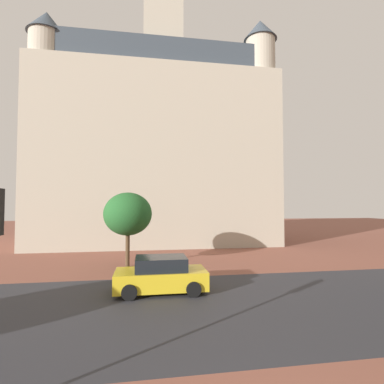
% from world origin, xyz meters
% --- Properties ---
extents(ground_plane, '(120.00, 120.00, 0.00)m').
position_xyz_m(ground_plane, '(0.00, 10.00, 0.00)').
color(ground_plane, brown).
extents(street_asphalt_strip, '(120.00, 8.90, 0.00)m').
position_xyz_m(street_asphalt_strip, '(0.00, 7.98, 0.00)').
color(street_asphalt_strip, '#2D2D33').
rests_on(street_asphalt_strip, ground_plane).
extents(landmark_building, '(22.83, 12.83, 37.94)m').
position_xyz_m(landmark_building, '(-0.97, 27.77, 10.30)').
color(landmark_building, '#B2A893').
rests_on(landmark_building, ground_plane).
extents(car_yellow, '(4.00, 2.08, 1.55)m').
position_xyz_m(car_yellow, '(-1.52, 9.94, 0.73)').
color(car_yellow, gold).
rests_on(car_yellow, ground_plane).
extents(tree_curb_far, '(2.97, 2.97, 4.62)m').
position_xyz_m(tree_curb_far, '(-3.30, 15.40, 3.27)').
color(tree_curb_far, '#4C3823').
rests_on(tree_curb_far, ground_plane).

